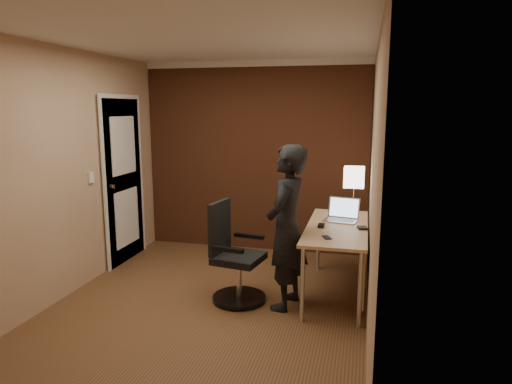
{
  "coord_description": "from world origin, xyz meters",
  "views": [
    {
      "loc": [
        1.43,
        -3.92,
        1.9
      ],
      "look_at": [
        0.35,
        0.55,
        1.05
      ],
      "focal_mm": 32.0,
      "sensor_mm": 36.0,
      "label": 1
    }
  ],
  "objects_px": {
    "laptop": "(342,214)",
    "mouse": "(321,226)",
    "wallet": "(362,228)",
    "office_chair": "(233,259)",
    "person": "(286,228)",
    "phone": "(327,237)",
    "desk_lamp": "(354,178)",
    "desk": "(344,239)"
  },
  "relations": [
    {
      "from": "desk",
      "to": "person",
      "type": "bearing_deg",
      "value": -143.25
    },
    {
      "from": "desk",
      "to": "mouse",
      "type": "xyz_separation_m",
      "value": [
        -0.22,
        -0.09,
        0.14
      ]
    },
    {
      "from": "desk_lamp",
      "to": "office_chair",
      "type": "xyz_separation_m",
      "value": [
        -1.12,
        -0.91,
        -0.72
      ]
    },
    {
      "from": "desk",
      "to": "phone",
      "type": "distance_m",
      "value": 0.5
    },
    {
      "from": "desk",
      "to": "phone",
      "type": "relative_size",
      "value": 13.04
    },
    {
      "from": "wallet",
      "to": "person",
      "type": "xyz_separation_m",
      "value": [
        -0.7,
        -0.33,
        0.05
      ]
    },
    {
      "from": "phone",
      "to": "laptop",
      "type": "bearing_deg",
      "value": 58.82
    },
    {
      "from": "desk",
      "to": "laptop",
      "type": "height_order",
      "value": "laptop"
    },
    {
      "from": "wallet",
      "to": "person",
      "type": "height_order",
      "value": "person"
    },
    {
      "from": "wallet",
      "to": "laptop",
      "type": "bearing_deg",
      "value": 123.79
    },
    {
      "from": "wallet",
      "to": "office_chair",
      "type": "relative_size",
      "value": 0.11
    },
    {
      "from": "desk_lamp",
      "to": "person",
      "type": "bearing_deg",
      "value": -122.45
    },
    {
      "from": "office_chair",
      "to": "desk",
      "type": "bearing_deg",
      "value": 19.82
    },
    {
      "from": "laptop",
      "to": "mouse",
      "type": "relative_size",
      "value": 3.75
    },
    {
      "from": "phone",
      "to": "office_chair",
      "type": "bearing_deg",
      "value": 152.03
    },
    {
      "from": "laptop",
      "to": "mouse",
      "type": "height_order",
      "value": "laptop"
    },
    {
      "from": "desk",
      "to": "wallet",
      "type": "distance_m",
      "value": 0.23
    },
    {
      "from": "wallet",
      "to": "person",
      "type": "relative_size",
      "value": 0.07
    },
    {
      "from": "desk",
      "to": "wallet",
      "type": "height_order",
      "value": "wallet"
    },
    {
      "from": "desk",
      "to": "mouse",
      "type": "distance_m",
      "value": 0.28
    },
    {
      "from": "mouse",
      "to": "wallet",
      "type": "xyz_separation_m",
      "value": [
        0.4,
        0.03,
        -0.01
      ]
    },
    {
      "from": "phone",
      "to": "desk",
      "type": "bearing_deg",
      "value": 50.03
    },
    {
      "from": "laptop",
      "to": "wallet",
      "type": "bearing_deg",
      "value": -56.21
    },
    {
      "from": "office_chair",
      "to": "wallet",
      "type": "bearing_deg",
      "value": 14.55
    },
    {
      "from": "desk",
      "to": "laptop",
      "type": "xyz_separation_m",
      "value": [
        -0.04,
        0.26,
        0.19
      ]
    },
    {
      "from": "desk_lamp",
      "to": "wallet",
      "type": "xyz_separation_m",
      "value": [
        0.11,
        -0.59,
        -0.41
      ]
    },
    {
      "from": "laptop",
      "to": "office_chair",
      "type": "xyz_separation_m",
      "value": [
        -1.02,
        -0.64,
        -0.36
      ]
    },
    {
      "from": "desk",
      "to": "desk_lamp",
      "type": "bearing_deg",
      "value": 83.14
    },
    {
      "from": "laptop",
      "to": "person",
      "type": "bearing_deg",
      "value": -126.8
    },
    {
      "from": "desk",
      "to": "laptop",
      "type": "distance_m",
      "value": 0.32
    },
    {
      "from": "mouse",
      "to": "person",
      "type": "bearing_deg",
      "value": -131.91
    },
    {
      "from": "phone",
      "to": "person",
      "type": "distance_m",
      "value": 0.39
    },
    {
      "from": "phone",
      "to": "person",
      "type": "bearing_deg",
      "value": 146.99
    },
    {
      "from": "mouse",
      "to": "office_chair",
      "type": "height_order",
      "value": "office_chair"
    },
    {
      "from": "laptop",
      "to": "office_chair",
      "type": "bearing_deg",
      "value": -147.87
    },
    {
      "from": "desk",
      "to": "office_chair",
      "type": "xyz_separation_m",
      "value": [
        -1.05,
        -0.38,
        -0.17
      ]
    },
    {
      "from": "desk",
      "to": "wallet",
      "type": "relative_size",
      "value": 13.64
    },
    {
      "from": "mouse",
      "to": "wallet",
      "type": "distance_m",
      "value": 0.4
    },
    {
      "from": "desk",
      "to": "desk_lamp",
      "type": "height_order",
      "value": "desk_lamp"
    },
    {
      "from": "desk",
      "to": "person",
      "type": "height_order",
      "value": "person"
    },
    {
      "from": "office_chair",
      "to": "person",
      "type": "distance_m",
      "value": 0.64
    },
    {
      "from": "mouse",
      "to": "wallet",
      "type": "height_order",
      "value": "mouse"
    }
  ]
}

